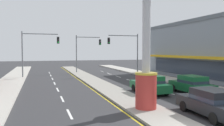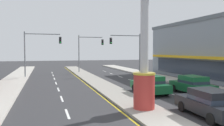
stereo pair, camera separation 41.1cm
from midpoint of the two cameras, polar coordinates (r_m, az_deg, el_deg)
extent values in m
cube|color=gray|center=(27.39, -4.87, -4.47)|extent=(2.43, 52.00, 0.14)
cube|color=#ADA89E|center=(24.98, -25.11, -5.42)|extent=(2.91, 60.00, 0.18)
cube|color=#ADA89E|center=(29.06, 14.23, -4.08)|extent=(2.91, 60.00, 0.18)
cube|color=silver|center=(13.86, -11.25, -12.19)|extent=(0.14, 2.20, 0.01)
cube|color=silver|center=(18.13, -12.80, -8.59)|extent=(0.14, 2.20, 0.01)
cube|color=silver|center=(22.44, -13.74, -6.37)|extent=(0.14, 2.20, 0.01)
cube|color=silver|center=(26.79, -14.37, -4.86)|extent=(0.14, 2.20, 0.01)
cube|color=silver|center=(31.15, -14.82, -3.78)|extent=(0.14, 2.20, 0.01)
cube|color=silver|center=(35.52, -15.16, -2.96)|extent=(0.14, 2.20, 0.01)
cube|color=silver|center=(39.89, -15.43, -2.32)|extent=(0.14, 2.20, 0.01)
cube|color=silver|center=(17.31, 20.44, -9.26)|extent=(0.14, 2.20, 0.01)
cube|color=silver|center=(20.88, 12.94, -7.06)|extent=(0.14, 2.20, 0.01)
cube|color=silver|center=(24.72, 7.74, -5.45)|extent=(0.14, 2.20, 0.01)
cube|color=silver|center=(28.72, 3.98, -4.25)|extent=(0.14, 2.20, 0.01)
cube|color=silver|center=(32.83, 1.16, -3.34)|extent=(0.14, 2.20, 0.01)
cube|color=silver|center=(37.00, -1.03, -2.62)|extent=(0.14, 2.20, 0.01)
cube|color=silver|center=(41.22, -2.77, -2.05)|extent=(0.14, 2.20, 0.01)
cube|color=yellow|center=(27.13, -7.75, -4.70)|extent=(0.12, 52.00, 0.01)
cube|color=yellow|center=(27.74, -2.05, -4.51)|extent=(0.12, 52.00, 0.01)
cylinder|color=#B7332D|center=(14.23, 7.51, -6.95)|extent=(1.27, 1.27, 2.06)
cylinder|color=gold|center=(14.08, 7.54, -2.58)|extent=(1.34, 1.34, 0.12)
cylinder|color=#B7B7BC|center=(14.06, 7.61, 7.29)|extent=(0.49, 0.49, 4.96)
cube|color=gray|center=(32.16, 25.27, 2.59)|extent=(8.19, 23.63, 7.12)
cube|color=slate|center=(32.37, 25.42, 9.30)|extent=(8.35, 24.10, 0.45)
cube|color=gold|center=(29.27, 18.70, 1.37)|extent=(0.90, 20.08, 0.30)
cube|color=#283342|center=(29.58, 19.30, -1.29)|extent=(0.08, 19.37, 2.00)
cylinder|color=slate|center=(32.85, -21.51, 1.87)|extent=(0.16, 0.16, 6.20)
cylinder|color=slate|center=(32.85, -17.55, 6.83)|extent=(4.62, 0.12, 0.12)
cube|color=black|center=(32.73, -13.47, 5.48)|extent=(0.32, 0.24, 0.92)
sphere|color=black|center=(32.60, -13.46, 6.02)|extent=(0.17, 0.17, 0.17)
sphere|color=black|center=(32.59, -13.45, 5.49)|extent=(0.17, 0.17, 0.17)
sphere|color=#19D83F|center=(32.58, -13.44, 4.96)|extent=(0.17, 0.17, 0.17)
cylinder|color=slate|center=(35.55, 5.94, 2.13)|extent=(0.16, 0.16, 6.20)
cylinder|color=slate|center=(34.76, 2.45, 6.74)|extent=(4.62, 0.12, 0.12)
cube|color=black|center=(33.84, -1.15, 5.47)|extent=(0.32, 0.24, 0.92)
sphere|color=black|center=(33.72, -1.09, 5.99)|extent=(0.17, 0.17, 0.17)
sphere|color=black|center=(33.71, -1.09, 5.48)|extent=(0.17, 0.17, 0.17)
sphere|color=#19D83F|center=(33.70, -1.09, 4.97)|extent=(0.17, 0.17, 0.17)
cylinder|color=slate|center=(38.52, -9.04, 2.17)|extent=(0.16, 0.16, 6.20)
cylinder|color=slate|center=(38.93, -6.17, 6.33)|extent=(3.96, 0.12, 0.12)
cube|color=black|center=(39.17, -3.26, 5.13)|extent=(0.32, 0.24, 0.92)
sphere|color=black|center=(39.05, -3.21, 5.58)|extent=(0.17, 0.17, 0.17)
sphere|color=black|center=(39.04, -3.21, 5.14)|extent=(0.17, 0.17, 0.17)
sphere|color=#19D83F|center=(39.03, -3.21, 4.70)|extent=(0.17, 0.17, 0.17)
cube|color=black|center=(14.04, 22.25, -9.66)|extent=(1.95, 4.37, 0.66)
cube|color=black|center=(13.78, 22.74, -7.23)|extent=(1.64, 2.22, 0.60)
cube|color=#283342|center=(13.81, 22.72, -7.96)|extent=(1.68, 2.24, 0.24)
cylinder|color=black|center=(14.72, 16.48, -10.12)|extent=(0.25, 0.63, 0.62)
cylinder|color=black|center=(15.62, 21.62, -9.46)|extent=(0.25, 0.63, 0.62)
cylinder|color=black|center=(12.60, 22.98, -12.47)|extent=(0.25, 0.63, 0.62)
cube|color=#14562D|center=(20.83, 18.34, -5.50)|extent=(1.82, 4.32, 0.66)
cube|color=#14562D|center=(20.61, 18.66, -3.83)|extent=(1.58, 2.17, 0.60)
cube|color=#283342|center=(20.63, 18.65, -4.32)|extent=(1.61, 2.19, 0.24)
cylinder|color=black|center=(21.50, 14.45, -5.96)|extent=(0.23, 0.62, 0.62)
cylinder|color=black|center=(22.41, 17.95, -5.65)|extent=(0.23, 0.62, 0.62)
cylinder|color=black|center=(19.34, 18.77, -7.02)|extent=(0.23, 0.62, 0.62)
cylinder|color=black|center=(20.35, 22.43, -6.60)|extent=(0.23, 0.62, 0.62)
cube|color=#14562D|center=(20.19, 8.60, -5.65)|extent=(1.97, 4.38, 0.66)
cube|color=#14562D|center=(19.96, 8.85, -3.92)|extent=(1.65, 2.22, 0.60)
cube|color=#283342|center=(19.98, 8.84, -4.44)|extent=(1.69, 2.25, 0.24)
cylinder|color=black|center=(21.05, 4.88, -6.07)|extent=(0.25, 0.63, 0.62)
cylinder|color=black|center=(21.78, 8.76, -5.79)|extent=(0.25, 0.63, 0.62)
cylinder|color=black|center=(18.70, 8.39, -7.24)|extent=(0.25, 0.63, 0.62)
cylinder|color=black|center=(19.52, 12.59, -6.84)|extent=(0.25, 0.63, 0.62)
camera|label=1|loc=(0.21, -90.60, -0.03)|focal=37.21mm
camera|label=2|loc=(0.21, 89.40, 0.03)|focal=37.21mm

